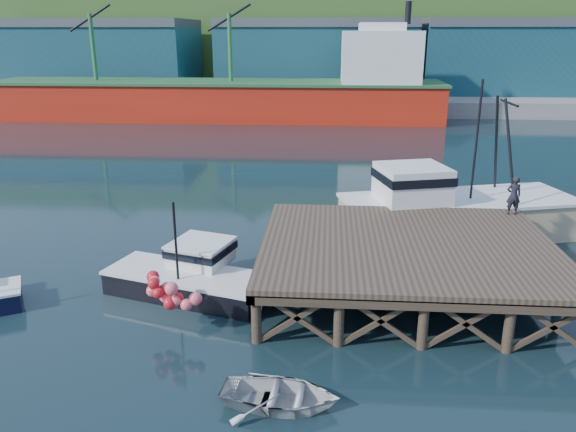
# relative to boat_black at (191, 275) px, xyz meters

# --- Properties ---
(ground) EXTENTS (300.00, 300.00, 0.00)m
(ground) POSITION_rel_boat_black_xyz_m (3.41, 0.94, -0.77)
(ground) COLOR black
(ground) RESTS_ON ground
(wharf) EXTENTS (12.00, 10.00, 2.62)m
(wharf) POSITION_rel_boat_black_xyz_m (8.91, 0.75, 1.17)
(wharf) COLOR brown
(wharf) RESTS_ON ground
(far_quay) EXTENTS (160.00, 40.00, 2.00)m
(far_quay) POSITION_rel_boat_black_xyz_m (3.41, 70.94, 0.23)
(far_quay) COLOR gray
(far_quay) RESTS_ON ground
(warehouse_left) EXTENTS (32.00, 16.00, 9.00)m
(warehouse_left) POSITION_rel_boat_black_xyz_m (-31.59, 65.94, 5.73)
(warehouse_left) COLOR #1B525B
(warehouse_left) RESTS_ON far_quay
(warehouse_mid) EXTENTS (28.00, 16.00, 9.00)m
(warehouse_mid) POSITION_rel_boat_black_xyz_m (3.41, 65.94, 5.73)
(warehouse_mid) COLOR #1B525B
(warehouse_mid) RESTS_ON far_quay
(warehouse_right) EXTENTS (30.00, 16.00, 9.00)m
(warehouse_right) POSITION_rel_boat_black_xyz_m (33.41, 65.94, 5.73)
(warehouse_right) COLOR #1B525B
(warehouse_right) RESTS_ON far_quay
(cargo_ship) EXTENTS (55.50, 10.00, 13.75)m
(cargo_ship) POSITION_rel_boat_black_xyz_m (-5.06, 48.94, 2.54)
(cargo_ship) COLOR red
(cargo_ship) RESTS_ON ground
(hillside) EXTENTS (220.00, 50.00, 22.00)m
(hillside) POSITION_rel_boat_black_xyz_m (3.41, 100.94, 10.23)
(hillside) COLOR #2D511E
(hillside) RESTS_ON ground
(boat_black) EXTENTS (7.23, 5.99, 4.20)m
(boat_black) POSITION_rel_boat_black_xyz_m (0.00, 0.00, 0.00)
(boat_black) COLOR black
(boat_black) RESTS_ON ground
(trawler) EXTENTS (12.90, 7.36, 8.16)m
(trawler) POSITION_rel_boat_black_xyz_m (12.22, 7.82, 0.91)
(trawler) COLOR #CCB284
(trawler) RESTS_ON ground
(dinghy) EXTENTS (3.68, 2.79, 0.72)m
(dinghy) POSITION_rel_boat_black_xyz_m (4.34, -7.21, -0.41)
(dinghy) COLOR silver
(dinghy) RESTS_ON ground
(dockworker) EXTENTS (0.68, 0.45, 1.85)m
(dockworker) POSITION_rel_boat_black_xyz_m (14.31, 5.10, 2.28)
(dockworker) COLOR black
(dockworker) RESTS_ON wharf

